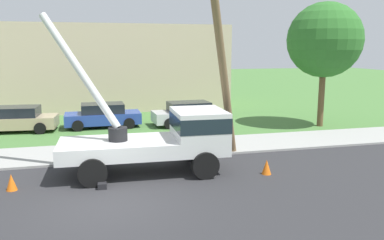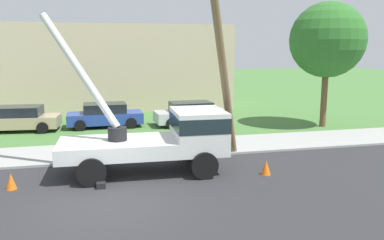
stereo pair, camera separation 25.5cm
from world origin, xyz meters
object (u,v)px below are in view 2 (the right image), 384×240
object	(u,v)px
leaning_utility_pole	(221,55)
parked_sedan_silver	(191,113)
traffic_cone_ahead	(266,167)
parked_sedan_tan	(19,119)
traffic_cone_behind	(11,181)
utility_truck	(165,135)
parked_sedan_blue	(105,115)
roadside_tree_near	(327,40)

from	to	relation	value
leaning_utility_pole	parked_sedan_silver	world-z (taller)	leaning_utility_pole
leaning_utility_pole	traffic_cone_ahead	world-z (taller)	leaning_utility_pole
parked_sedan_silver	parked_sedan_tan	bearing A→B (deg)	177.27
traffic_cone_behind	parked_sedan_tan	bearing A→B (deg)	98.29
utility_truck	traffic_cone_ahead	xyz separation A→B (m)	(3.59, -1.33, -1.13)
traffic_cone_behind	parked_sedan_silver	world-z (taller)	parked_sedan_silver
parked_sedan_blue	parked_sedan_silver	world-z (taller)	same
leaning_utility_pole	traffic_cone_ahead	xyz separation A→B (m)	(1.13, -2.14, -4.14)
utility_truck	parked_sedan_blue	world-z (taller)	utility_truck
roadside_tree_near	parked_sedan_tan	bearing A→B (deg)	170.94
traffic_cone_ahead	traffic_cone_behind	distance (m)	8.99
traffic_cone_ahead	traffic_cone_behind	xyz separation A→B (m)	(-8.97, 0.53, 0.00)
leaning_utility_pole	traffic_cone_behind	distance (m)	9.01
utility_truck	traffic_cone_ahead	world-z (taller)	utility_truck
leaning_utility_pole	parked_sedan_tan	world-z (taller)	leaning_utility_pole
parked_sedan_blue	parked_sedan_silver	xyz separation A→B (m)	(5.14, -0.59, 0.00)
roadside_tree_near	parked_sedan_silver	bearing A→B (deg)	163.04
traffic_cone_ahead	traffic_cone_behind	world-z (taller)	same
traffic_cone_ahead	parked_sedan_tan	world-z (taller)	parked_sedan_tan
utility_truck	parked_sedan_blue	xyz separation A→B (m)	(-2.05, 9.41, -0.70)
traffic_cone_behind	roadside_tree_near	bearing A→B (deg)	24.33
utility_truck	roadside_tree_near	world-z (taller)	roadside_tree_near
utility_truck	parked_sedan_silver	world-z (taller)	utility_truck
traffic_cone_behind	roadside_tree_near	size ratio (longest dim) A/B	0.08
traffic_cone_ahead	parked_sedan_blue	distance (m)	12.13
traffic_cone_behind	traffic_cone_ahead	bearing A→B (deg)	-3.39
traffic_cone_ahead	roadside_tree_near	distance (m)	11.64
traffic_cone_ahead	roadside_tree_near	bearing A→B (deg)	47.58
utility_truck	traffic_cone_behind	world-z (taller)	utility_truck
utility_truck	parked_sedan_blue	bearing A→B (deg)	102.29
parked_sedan_tan	roadside_tree_near	world-z (taller)	roadside_tree_near
traffic_cone_behind	parked_sedan_blue	bearing A→B (deg)	71.92
traffic_cone_ahead	parked_sedan_tan	size ratio (longest dim) A/B	0.12
traffic_cone_ahead	parked_sedan_silver	world-z (taller)	parked_sedan_silver
utility_truck	parked_sedan_tan	world-z (taller)	utility_truck
traffic_cone_ahead	parked_sedan_blue	xyz separation A→B (m)	(-5.64, 10.74, 0.43)
traffic_cone_ahead	parked_sedan_tan	xyz separation A→B (m)	(-10.44, 10.62, 0.43)
parked_sedan_silver	traffic_cone_behind	bearing A→B (deg)	-131.38
traffic_cone_behind	parked_sedan_silver	distance (m)	12.83
leaning_utility_pole	parked_sedan_blue	size ratio (longest dim) A/B	1.95
utility_truck	traffic_cone_ahead	size ratio (longest dim) A/B	12.07
parked_sedan_blue	roadside_tree_near	distance (m)	13.83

